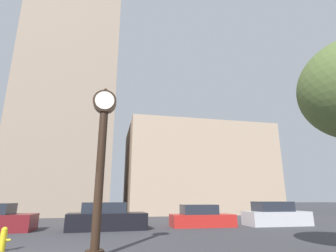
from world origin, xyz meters
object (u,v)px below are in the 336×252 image
car_silver (275,215)px  fire_hydrant_near (3,239)px  car_black (106,218)px  street_clock (101,161)px  car_red (201,217)px

car_silver → fire_hydrant_near: bearing=-156.5°
car_black → car_silver: (10.61, 0.18, 0.00)m
car_black → car_silver: car_silver is taller
street_clock → car_red: size_ratio=1.36×
car_red → fire_hydrant_near: (-8.95, -5.98, -0.16)m
car_red → car_silver: (4.90, -0.34, 0.08)m
car_silver → car_black: bearing=-177.7°
car_red → fire_hydrant_near: 10.76m
car_silver → fire_hydrant_near: (-13.85, -5.64, -0.23)m
car_black → car_red: 5.73m
street_clock → fire_hydrant_near: street_clock is taller
car_red → street_clock: bearing=-125.7°
car_black → car_red: car_black is taller
car_red → car_black: bearing=-172.6°
street_clock → fire_hydrant_near: bearing=150.8°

